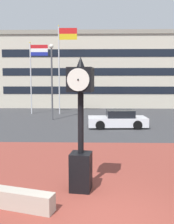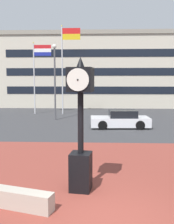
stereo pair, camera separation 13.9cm
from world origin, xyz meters
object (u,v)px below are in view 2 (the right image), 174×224
object	(u,v)px
civic_building	(105,72)
street_clock	(81,129)
flagpole_secondary	(65,60)
car_street_mid	(120,120)
flagpole_primary	(37,70)
street_lamp_post	(55,74)

from	to	relation	value
civic_building	street_clock	bearing A→B (deg)	-92.59
street_clock	flagpole_secondary	world-z (taller)	flagpole_secondary
car_street_mid	flagpole_secondary	bearing A→B (deg)	30.82
flagpole_primary	street_lamp_post	size ratio (longest dim) A/B	1.12
flagpole_primary	street_lamp_post	distance (m)	4.71
flagpole_secondary	street_clock	bearing A→B (deg)	-81.31
car_street_mid	flagpole_primary	distance (m)	11.48
flagpole_primary	flagpole_secondary	xyz separation A→B (m)	(2.83, -0.00, 0.94)
street_clock	civic_building	bearing A→B (deg)	95.22
flagpole_primary	civic_building	world-z (taller)	civic_building
civic_building	car_street_mid	bearing A→B (deg)	-88.04
civic_building	street_lamp_post	size ratio (longest dim) A/B	4.27
street_clock	flagpole_primary	size ratio (longest dim) A/B	0.57
street_clock	civic_building	xyz separation A→B (m)	(1.43, 31.64, 2.72)
street_clock	street_lamp_post	distance (m)	15.06
car_street_mid	street_lamp_post	xyz separation A→B (m)	(-5.32, 3.52, 3.37)
flagpole_secondary	street_lamp_post	xyz separation A→B (m)	(-0.35, -3.97, -1.41)
car_street_mid	flagpole_primary	size ratio (longest dim) A/B	0.60
street_clock	flagpole_secondary	size ratio (longest dim) A/B	0.47
flagpole_primary	flagpole_secondary	size ratio (longest dim) A/B	0.82
flagpole_primary	civic_building	bearing A→B (deg)	61.51
flagpole_secondary	street_lamp_post	size ratio (longest dim) A/B	1.36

